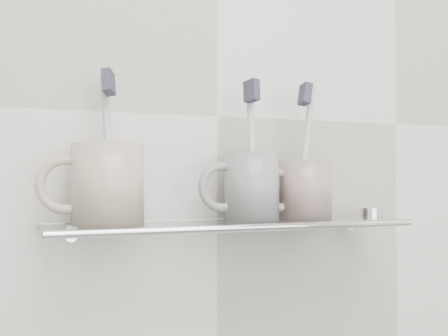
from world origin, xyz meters
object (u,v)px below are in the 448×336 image
shelf_glass (233,224)px  mug_center (252,187)px  mug_left (108,185)px  mug_right (305,190)px

shelf_glass → mug_center: size_ratio=5.29×
mug_center → mug_left: bearing=-173.7°
shelf_glass → mug_center: bearing=9.4°
mug_left → mug_center: 0.20m
mug_right → mug_center: bearing=-170.0°
shelf_glass → mug_right: size_ratio=5.92×
shelf_glass → mug_right: bearing=2.5°
mug_right → shelf_glass: bearing=-167.6°
mug_left → mug_center: mug_left is taller
shelf_glass → mug_left: size_ratio=4.89×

